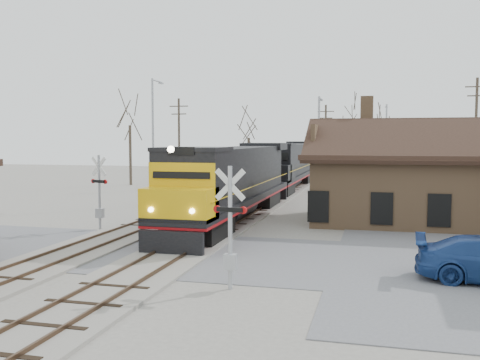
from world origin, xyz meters
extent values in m
plane|color=#9A958B|center=(0.00, 0.00, 0.00)|extent=(140.00, 140.00, 0.00)
cube|color=#5E5E63|center=(0.00, 0.00, 0.01)|extent=(60.00, 9.00, 0.03)
cube|color=#9A958B|center=(0.00, 15.00, 0.06)|extent=(3.40, 90.00, 0.12)
cube|color=#473323|center=(-0.72, 15.00, 0.17)|extent=(0.08, 90.00, 0.14)
cube|color=#473323|center=(0.72, 15.00, 0.17)|extent=(0.08, 90.00, 0.14)
cube|color=#9A958B|center=(-4.50, 15.00, 0.06)|extent=(3.40, 90.00, 0.12)
cube|color=#473323|center=(-5.22, 15.00, 0.17)|extent=(0.08, 90.00, 0.14)
cube|color=#473323|center=(-3.78, 15.00, 0.17)|extent=(0.08, 90.00, 0.14)
cube|color=#906C4A|center=(12.00, 12.00, 2.00)|extent=(14.00, 8.00, 4.00)
cube|color=black|center=(12.00, 12.00, 4.10)|extent=(15.20, 9.20, 0.30)
cube|color=black|center=(12.00, 9.70, 5.10)|extent=(15.00, 4.71, 2.66)
cube|color=black|center=(12.00, 14.30, 5.10)|extent=(15.00, 4.71, 2.66)
cube|color=#906C4A|center=(8.00, 13.50, 6.80)|extent=(0.80, 0.80, 2.20)
cube|color=black|center=(0.00, 3.13, 0.59)|extent=(2.67, 4.28, 1.07)
cube|color=black|center=(0.00, 17.03, 0.59)|extent=(2.67, 4.28, 1.07)
cube|color=black|center=(0.00, 10.08, 1.44)|extent=(3.21, 21.39, 0.37)
cube|color=maroon|center=(0.00, 10.08, 1.21)|extent=(3.23, 21.39, 0.13)
cube|color=black|center=(0.00, 11.42, 3.10)|extent=(2.78, 15.50, 2.99)
cube|color=black|center=(0.00, 2.17, 3.10)|extent=(3.21, 2.99, 2.99)
cube|color=#DBA70B|center=(0.00, 0.35, 2.19)|extent=(3.21, 1.92, 1.50)
cube|color=black|center=(0.00, -0.71, 0.59)|extent=(2.99, 0.25, 1.07)
cylinder|color=#FFF2CC|center=(0.00, -0.63, 4.70)|extent=(0.30, 0.10, 0.30)
cube|color=black|center=(0.00, 25.02, 0.59)|extent=(2.67, 4.28, 1.07)
cube|color=black|center=(0.00, 38.92, 0.59)|extent=(2.67, 4.28, 1.07)
cube|color=black|center=(0.00, 31.97, 1.44)|extent=(3.21, 21.39, 0.37)
cube|color=maroon|center=(0.00, 31.97, 1.21)|extent=(3.23, 21.39, 0.13)
cube|color=black|center=(0.00, 33.31, 3.10)|extent=(2.78, 15.50, 2.99)
cube|color=black|center=(0.00, 24.06, 3.10)|extent=(3.21, 2.99, 2.99)
cube|color=black|center=(0.00, 22.24, 2.19)|extent=(3.21, 1.92, 1.50)
cube|color=black|center=(0.00, 21.18, 0.59)|extent=(2.99, 0.25, 1.07)
cylinder|color=#A5A8AD|center=(3.87, -4.99, 2.12)|extent=(0.15, 0.15, 4.24)
cube|color=silver|center=(3.87, -4.99, 3.61)|extent=(1.11, 0.14, 1.11)
cube|color=silver|center=(3.87, -4.99, 3.61)|extent=(1.11, 0.14, 1.11)
cube|color=black|center=(3.87, -4.99, 2.76)|extent=(0.96, 0.23, 0.16)
cylinder|color=#B20C0C|center=(3.40, -4.95, 2.76)|extent=(0.26, 0.10, 0.25)
cylinder|color=#B20C0C|center=(4.35, -5.03, 2.76)|extent=(0.26, 0.10, 0.25)
cube|color=#A5A8AD|center=(3.87, -4.99, 0.95)|extent=(0.42, 0.32, 0.53)
cylinder|color=#A5A8AD|center=(-6.45, 4.69, 2.12)|extent=(0.15, 0.15, 4.24)
cube|color=silver|center=(-6.45, 4.69, 3.61)|extent=(1.07, 0.36, 1.11)
cube|color=silver|center=(-6.45, 4.69, 3.61)|extent=(1.07, 0.36, 1.11)
cube|color=black|center=(-6.45, 4.69, 2.76)|extent=(0.96, 0.42, 0.16)
cylinder|color=#B20C0C|center=(-5.99, 4.55, 2.76)|extent=(0.27, 0.15, 0.25)
cylinder|color=#B20C0C|center=(-6.91, 4.82, 2.76)|extent=(0.27, 0.15, 0.25)
cube|color=#A5A8AD|center=(-6.45, 4.69, 0.95)|extent=(0.42, 0.32, 0.53)
cylinder|color=#A5A8AD|center=(-8.05, 15.91, 4.87)|extent=(0.18, 0.18, 9.75)
cylinder|color=#A5A8AD|center=(-8.05, 16.81, 9.65)|extent=(0.12, 1.80, 0.12)
cube|color=#A5A8AD|center=(-8.05, 17.61, 9.55)|extent=(0.25, 0.50, 0.12)
cylinder|color=#A5A8AD|center=(4.04, 21.69, 4.30)|extent=(0.18, 0.18, 8.60)
cylinder|color=#A5A8AD|center=(4.04, 22.59, 8.50)|extent=(0.12, 1.80, 0.12)
cube|color=#A5A8AD|center=(4.04, 23.39, 8.40)|extent=(0.25, 0.50, 0.12)
cylinder|color=#A5A8AD|center=(9.60, 36.63, 4.39)|extent=(0.18, 0.18, 8.78)
cylinder|color=#A5A8AD|center=(9.60, 37.53, 8.68)|extent=(0.12, 1.80, 0.12)
cube|color=#A5A8AD|center=(9.60, 38.33, 8.58)|extent=(0.25, 0.50, 0.12)
cylinder|color=#382D23|center=(-11.16, 29.67, 4.64)|extent=(0.24, 0.24, 9.27)
cube|color=#382D23|center=(-11.16, 29.67, 8.47)|extent=(2.00, 0.10, 0.10)
cube|color=#382D23|center=(-11.16, 29.67, 7.67)|extent=(1.60, 0.10, 0.10)
cylinder|color=#382D23|center=(2.58, 43.54, 4.62)|extent=(0.24, 0.24, 9.24)
cube|color=#382D23|center=(2.58, 43.54, 8.44)|extent=(2.00, 0.10, 0.10)
cube|color=#382D23|center=(2.58, 43.54, 7.64)|extent=(1.60, 0.10, 0.10)
cylinder|color=#382D23|center=(17.21, 29.28, 5.28)|extent=(0.24, 0.24, 10.56)
cube|color=#382D23|center=(17.21, 29.28, 9.76)|extent=(2.00, 0.10, 0.10)
cube|color=#382D23|center=(17.21, 29.28, 8.96)|extent=(1.60, 0.10, 0.10)
cylinder|color=#382D23|center=(-17.83, 32.04, 3.31)|extent=(0.32, 0.32, 6.62)
cylinder|color=#382D23|center=(-5.60, 37.36, 2.62)|extent=(0.32, 0.32, 5.25)
cylinder|color=#382D23|center=(5.02, 50.09, 3.86)|extent=(0.32, 0.32, 7.73)
cylinder|color=#382D23|center=(9.39, 42.39, 2.93)|extent=(0.32, 0.32, 5.85)
camera|label=1|loc=(8.67, -22.37, 5.18)|focal=40.00mm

